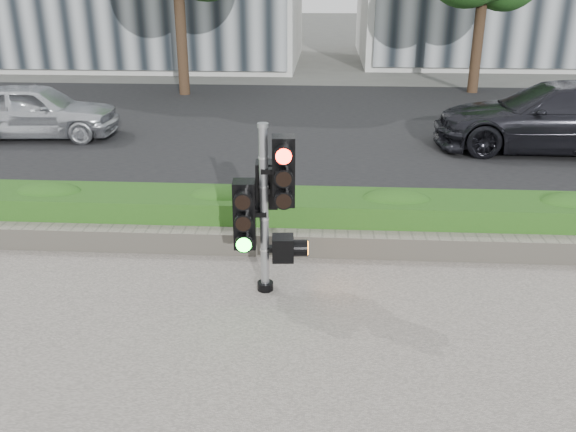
{
  "coord_description": "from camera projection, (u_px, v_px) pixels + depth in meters",
  "views": [
    {
      "loc": [
        0.38,
        -6.35,
        3.95
      ],
      "look_at": [
        -0.05,
        0.6,
        1.15
      ],
      "focal_mm": 38.0,
      "sensor_mm": 36.0,
      "label": 1
    }
  ],
  "objects": [
    {
      "name": "ground",
      "position": [
        289.0,
        323.0,
        7.38
      ],
      "size": [
        120.0,
        120.0,
        0.0
      ],
      "primitive_type": "plane",
      "color": "#51514C",
      "rests_on": "ground"
    },
    {
      "name": "traffic_signal",
      "position": [
        266.0,
        201.0,
        7.66
      ],
      "size": [
        0.79,
        0.6,
        2.25
      ],
      "rotation": [
        0.0,
        0.0,
        0.08
      ],
      "color": "black",
      "rests_on": "sidewalk"
    },
    {
      "name": "car_dark",
      "position": [
        555.0,
        117.0,
        14.18
      ],
      "size": [
        5.59,
        2.56,
        1.59
      ],
      "primitive_type": "imported",
      "rotation": [
        0.0,
        0.0,
        -1.63
      ],
      "color": "black",
      "rests_on": "road"
    },
    {
      "name": "hedge",
      "position": [
        299.0,
        216.0,
        9.6
      ],
      "size": [
        12.0,
        1.0,
        0.68
      ],
      "primitive_type": "cube",
      "color": "#478529",
      "rests_on": "sidewalk"
    },
    {
      "name": "road",
      "position": [
        311.0,
        127.0,
        16.63
      ],
      "size": [
        60.0,
        13.0,
        0.02
      ],
      "primitive_type": "cube",
      "color": "black",
      "rests_on": "ground"
    },
    {
      "name": "stone_wall",
      "position": [
        297.0,
        243.0,
        9.06
      ],
      "size": [
        12.0,
        0.32,
        0.34
      ],
      "primitive_type": "cube",
      "color": "gray",
      "rests_on": "sidewalk"
    },
    {
      "name": "car_silver",
      "position": [
        35.0,
        111.0,
        15.3
      ],
      "size": [
        4.18,
        1.94,
        1.38
      ],
      "primitive_type": "imported",
      "rotation": [
        0.0,
        0.0,
        1.65
      ],
      "color": "silver",
      "rests_on": "road"
    },
    {
      "name": "curb",
      "position": [
        301.0,
        220.0,
        10.27
      ],
      "size": [
        60.0,
        0.25,
        0.12
      ],
      "primitive_type": "cube",
      "color": "gray",
      "rests_on": "ground"
    }
  ]
}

